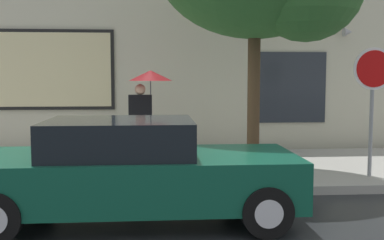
{
  "coord_description": "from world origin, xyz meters",
  "views": [
    {
      "loc": [
        -0.16,
        -6.4,
        1.95
      ],
      "look_at": [
        0.47,
        1.8,
        1.2
      ],
      "focal_mm": 43.52,
      "sensor_mm": 36.0,
      "label": 1
    }
  ],
  "objects": [
    {
      "name": "ground_plane",
      "position": [
        0.0,
        0.0,
        0.0
      ],
      "size": [
        60.0,
        60.0,
        0.0
      ],
      "primitive_type": "plane",
      "color": "black"
    },
    {
      "name": "parked_car",
      "position": [
        -0.48,
        -0.13,
        0.69
      ],
      "size": [
        4.33,
        1.84,
        1.39
      ],
      "color": "#0F4C38",
      "rests_on": "ground"
    },
    {
      "name": "stop_sign",
      "position": [
        3.74,
        1.71,
        1.8
      ],
      "size": [
        0.76,
        0.1,
        2.34
      ],
      "color": "gray",
      "rests_on": "sidewalk"
    },
    {
      "name": "building_facade",
      "position": [
        -0.02,
        5.5,
        3.48
      ],
      "size": [
        20.0,
        0.67,
        7.0
      ],
      "color": "beige",
      "rests_on": "ground"
    },
    {
      "name": "sidewalk",
      "position": [
        0.0,
        3.0,
        0.07
      ],
      "size": [
        20.0,
        4.0,
        0.15
      ],
      "primitive_type": "cube",
      "color": "#A3A099",
      "rests_on": "ground"
    },
    {
      "name": "pedestrian_with_umbrella",
      "position": [
        -0.36,
        3.5,
        1.67
      ],
      "size": [
        0.93,
        0.92,
        1.96
      ],
      "color": "black",
      "rests_on": "sidewalk"
    }
  ]
}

